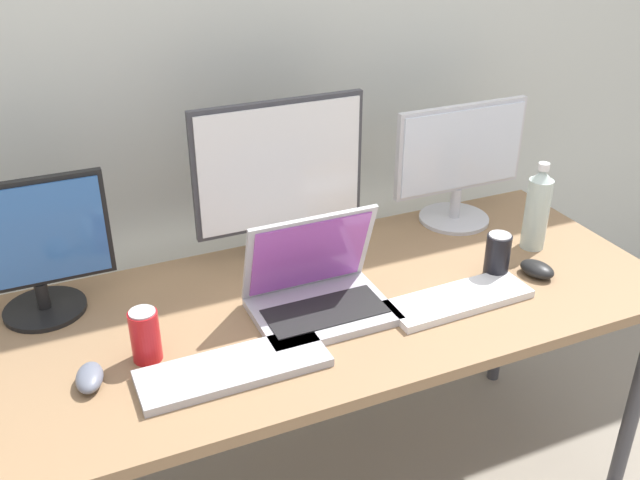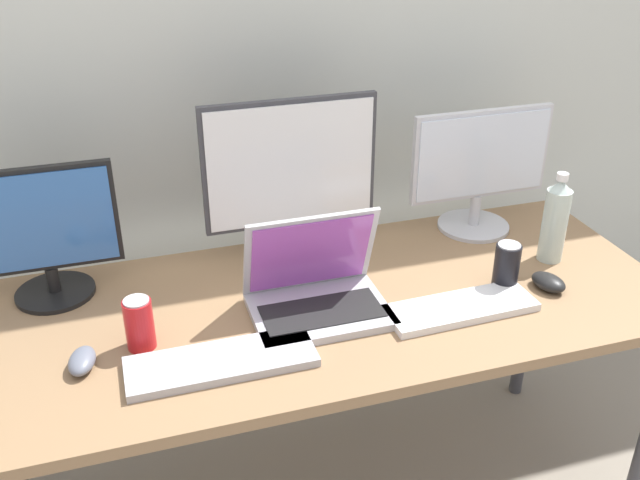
{
  "view_description": "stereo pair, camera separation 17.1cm",
  "coord_description": "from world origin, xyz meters",
  "px_view_note": "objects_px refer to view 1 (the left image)",
  "views": [
    {
      "loc": [
        -0.61,
        -1.39,
        1.73
      ],
      "look_at": [
        0.0,
        0.0,
        0.92
      ],
      "focal_mm": 40.0,
      "sensor_mm": 36.0,
      "label": 1
    },
    {
      "loc": [
        -0.45,
        -1.45,
        1.73
      ],
      "look_at": [
        0.0,
        0.0,
        0.92
      ],
      "focal_mm": 40.0,
      "sensor_mm": 36.0,
      "label": 2
    }
  ],
  "objects_px": {
    "soda_can_near_keyboard": "(145,335)",
    "soda_can_by_laptop": "(497,256)",
    "laptop_silver": "(317,289)",
    "monitor_left": "(32,248)",
    "monitor_right": "(460,161)",
    "water_bottle": "(537,209)",
    "monitor_center": "(281,176)",
    "mouse_by_keyboard": "(537,269)",
    "keyboard_main": "(234,368)",
    "work_desk": "(320,322)",
    "mouse_by_laptop": "(90,378)",
    "keyboard_aux": "(459,299)"
  },
  "relations": [
    {
      "from": "keyboard_aux",
      "to": "mouse_by_laptop",
      "type": "height_order",
      "value": "mouse_by_laptop"
    },
    {
      "from": "water_bottle",
      "to": "soda_can_by_laptop",
      "type": "distance_m",
      "value": 0.23
    },
    {
      "from": "laptop_silver",
      "to": "mouse_by_keyboard",
      "type": "bearing_deg",
      "value": -8.51
    },
    {
      "from": "mouse_by_laptop",
      "to": "keyboard_aux",
      "type": "bearing_deg",
      "value": 8.69
    },
    {
      "from": "water_bottle",
      "to": "soda_can_near_keyboard",
      "type": "height_order",
      "value": "water_bottle"
    },
    {
      "from": "monitor_left",
      "to": "keyboard_main",
      "type": "distance_m",
      "value": 0.57
    },
    {
      "from": "monitor_right",
      "to": "water_bottle",
      "type": "height_order",
      "value": "monitor_right"
    },
    {
      "from": "work_desk",
      "to": "mouse_by_keyboard",
      "type": "xyz_separation_m",
      "value": [
        0.59,
        -0.11,
        0.08
      ]
    },
    {
      "from": "monitor_center",
      "to": "mouse_by_keyboard",
      "type": "xyz_separation_m",
      "value": [
        0.59,
        -0.38,
        -0.23
      ]
    },
    {
      "from": "mouse_by_keyboard",
      "to": "soda_can_by_laptop",
      "type": "bearing_deg",
      "value": 143.19
    },
    {
      "from": "monitor_center",
      "to": "keyboard_main",
      "type": "distance_m",
      "value": 0.58
    },
    {
      "from": "water_bottle",
      "to": "soda_can_near_keyboard",
      "type": "distance_m",
      "value": 1.13
    },
    {
      "from": "monitor_right",
      "to": "mouse_by_laptop",
      "type": "relative_size",
      "value": 4.28
    },
    {
      "from": "monitor_left",
      "to": "laptop_silver",
      "type": "xyz_separation_m",
      "value": [
        0.62,
        -0.26,
        -0.12
      ]
    },
    {
      "from": "mouse_by_laptop",
      "to": "monitor_left",
      "type": "bearing_deg",
      "value": 112.22
    },
    {
      "from": "soda_can_near_keyboard",
      "to": "laptop_silver",
      "type": "bearing_deg",
      "value": 4.16
    },
    {
      "from": "mouse_by_laptop",
      "to": "mouse_by_keyboard",
      "type": "bearing_deg",
      "value": 10.82
    },
    {
      "from": "laptop_silver",
      "to": "keyboard_main",
      "type": "bearing_deg",
      "value": -149.69
    },
    {
      "from": "monitor_left",
      "to": "water_bottle",
      "type": "bearing_deg",
      "value": -9.25
    },
    {
      "from": "monitor_center",
      "to": "soda_can_by_laptop",
      "type": "bearing_deg",
      "value": -34.79
    },
    {
      "from": "laptop_silver",
      "to": "soda_can_near_keyboard",
      "type": "distance_m",
      "value": 0.43
    },
    {
      "from": "mouse_by_laptop",
      "to": "soda_can_near_keyboard",
      "type": "height_order",
      "value": "soda_can_near_keyboard"
    },
    {
      "from": "keyboard_main",
      "to": "work_desk",
      "type": "bearing_deg",
      "value": 32.15
    },
    {
      "from": "keyboard_aux",
      "to": "mouse_by_laptop",
      "type": "bearing_deg",
      "value": 175.41
    },
    {
      "from": "soda_can_near_keyboard",
      "to": "soda_can_by_laptop",
      "type": "xyz_separation_m",
      "value": [
        0.93,
        -0.02,
        0.0
      ]
    },
    {
      "from": "keyboard_main",
      "to": "mouse_by_keyboard",
      "type": "bearing_deg",
      "value": 4.45
    },
    {
      "from": "mouse_by_laptop",
      "to": "water_bottle",
      "type": "distance_m",
      "value": 1.27
    },
    {
      "from": "monitor_left",
      "to": "keyboard_main",
      "type": "xyz_separation_m",
      "value": [
        0.35,
        -0.42,
        -0.17
      ]
    },
    {
      "from": "laptop_silver",
      "to": "soda_can_by_laptop",
      "type": "bearing_deg",
      "value": -5.59
    },
    {
      "from": "soda_can_by_laptop",
      "to": "laptop_silver",
      "type": "bearing_deg",
      "value": 174.41
    },
    {
      "from": "work_desk",
      "to": "water_bottle",
      "type": "bearing_deg",
      "value": 2.1
    },
    {
      "from": "monitor_left",
      "to": "laptop_silver",
      "type": "distance_m",
      "value": 0.69
    },
    {
      "from": "monitor_left",
      "to": "soda_can_by_laptop",
      "type": "distance_m",
      "value": 1.17
    },
    {
      "from": "laptop_silver",
      "to": "soda_can_near_keyboard",
      "type": "bearing_deg",
      "value": -175.84
    },
    {
      "from": "keyboard_main",
      "to": "soda_can_near_keyboard",
      "type": "bearing_deg",
      "value": 142.44
    },
    {
      "from": "monitor_right",
      "to": "soda_can_near_keyboard",
      "type": "distance_m",
      "value": 1.07
    },
    {
      "from": "soda_can_by_laptop",
      "to": "work_desk",
      "type": "bearing_deg",
      "value": 171.76
    },
    {
      "from": "soda_can_by_laptop",
      "to": "keyboard_main",
      "type": "bearing_deg",
      "value": -172.05
    },
    {
      "from": "monitor_left",
      "to": "mouse_by_keyboard",
      "type": "distance_m",
      "value": 1.29
    },
    {
      "from": "monitor_left",
      "to": "soda_can_near_keyboard",
      "type": "bearing_deg",
      "value": -56.52
    },
    {
      "from": "laptop_silver",
      "to": "mouse_by_keyboard",
      "type": "height_order",
      "value": "laptop_silver"
    },
    {
      "from": "monitor_center",
      "to": "soda_can_near_keyboard",
      "type": "relative_size",
      "value": 3.77
    },
    {
      "from": "laptop_silver",
      "to": "soda_can_by_laptop",
      "type": "relative_size",
      "value": 2.64
    },
    {
      "from": "work_desk",
      "to": "monitor_right",
      "type": "relative_size",
      "value": 4.24
    },
    {
      "from": "mouse_by_laptop",
      "to": "work_desk",
      "type": "bearing_deg",
      "value": 20.93
    },
    {
      "from": "laptop_silver",
      "to": "soda_can_by_laptop",
      "type": "xyz_separation_m",
      "value": [
        0.5,
        -0.05,
        0.0
      ]
    },
    {
      "from": "soda_can_by_laptop",
      "to": "soda_can_near_keyboard",
      "type": "bearing_deg",
      "value": 178.9
    },
    {
      "from": "water_bottle",
      "to": "monitor_left",
      "type": "bearing_deg",
      "value": 170.75
    },
    {
      "from": "monitor_center",
      "to": "laptop_silver",
      "type": "bearing_deg",
      "value": -93.93
    },
    {
      "from": "mouse_by_laptop",
      "to": "soda_can_near_keyboard",
      "type": "xyz_separation_m",
      "value": [
        0.13,
        0.04,
        0.04
      ]
    }
  ]
}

